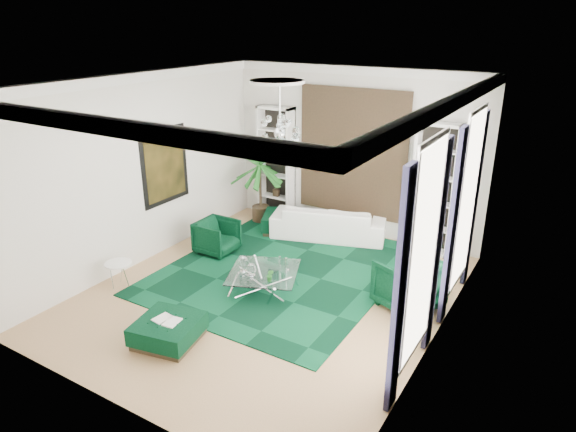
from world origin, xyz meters
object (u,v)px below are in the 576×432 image
Objects in this scene: armchair_left at (217,237)px; ottoman_front at (168,331)px; coffee_table at (264,282)px; ottoman_side at (284,222)px; side_table at (120,275)px; palm at (260,176)px; sofa at (329,222)px; armchair_right at (409,284)px.

ottoman_front is at bearing -155.74° from armchair_left.
coffee_table is 2.11m from ottoman_front.
armchair_left reaches higher than ottoman_side.
coffee_table is 2.45× the size of side_table.
ottoman_side is at bearing -19.99° from armchair_left.
armchair_left is 0.34× the size of palm.
ottoman_side is 1.94× the size of side_table.
armchair_left is 2.23m from side_table.
sofa is 3.23× the size of armchair_left.
coffee_table is at bearing 26.74° from side_table.
ottoman_side is (-1.06, -0.23, -0.16)m from sofa.
sofa is at bearing -107.02° from armchair_right.
armchair_right is 1.02× the size of ottoman_side.
armchair_right is 4.11m from ottoman_front.
armchair_left is 1.88m from ottoman_side.
palm is (-0.23, 2.02, 0.81)m from armchair_left.
ottoman_side is at bearing 114.11° from coffee_table.
armchair_right is (4.25, -0.04, 0.08)m from armchair_left.
sofa is 2.62× the size of armchair_right.
armchair_left is 0.83× the size of ottoman_side.
sofa is at bearing 92.83° from coffee_table.
coffee_table is 1.26× the size of ottoman_side.
sofa is 2.12× the size of coffee_table.
sofa reaches higher than side_table.
sofa is 5.19× the size of side_table.
armchair_right reaches higher than armchair_left.
ottoman_side is 4.10m from side_table.
sofa is at bearing 12.09° from ottoman_side.
armchair_right is 2.60m from coffee_table.
ottoman_front is 1.87× the size of side_table.
palm is (-1.63, 5.00, 0.99)m from ottoman_front.
armchair_left is 0.66× the size of coffee_table.
ottoman_front is at bearing -22.91° from armchair_right.
armchair_right is at bearing 124.27° from sofa.
armchair_right is 0.81× the size of coffee_table.
ottoman_front is at bearing -22.71° from side_table.
coffee_table is at bearing -49.20° from armchair_right.
side_table is (-2.02, 0.85, 0.05)m from ottoman_front.
side_table is at bearing -153.26° from coffee_table.
ottoman_front is 2.19m from side_table.
ottoman_front is at bearing -80.59° from ottoman_side.
armchair_right is at bearing -24.67° from palm.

